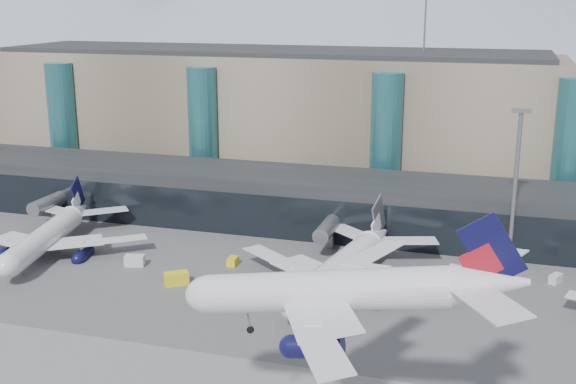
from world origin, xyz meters
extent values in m
plane|color=#515154|center=(0.00, 0.00, 0.00)|extent=(900.00, 900.00, 0.00)
cube|color=black|center=(0.00, 58.00, 5.00)|extent=(170.00, 18.00, 10.00)
cube|color=black|center=(0.00, 49.10, 4.00)|extent=(170.00, 0.40, 8.00)
cylinder|color=slate|center=(-55.00, 47.00, 4.20)|extent=(2.80, 14.00, 2.80)
cube|color=slate|center=(-55.00, 47.00, 1.20)|extent=(1.20, 1.20, 2.40)
cylinder|color=slate|center=(0.00, 47.00, 4.20)|extent=(2.80, 14.00, 2.80)
cube|color=slate|center=(0.00, 47.00, 1.20)|extent=(1.20, 1.20, 2.40)
cube|color=gray|center=(-25.00, 90.00, 15.00)|extent=(130.00, 30.00, 30.00)
cube|color=black|center=(-25.00, 90.00, 30.50)|extent=(123.50, 28.00, 1.00)
cylinder|color=#27666D|center=(-70.00, 74.00, 14.00)|extent=(6.40, 6.40, 28.00)
cylinder|color=#27666D|center=(-35.00, 74.00, 14.00)|extent=(6.40, 6.40, 28.00)
cylinder|color=#27666D|center=(5.00, 74.00, 14.00)|extent=(6.40, 6.40, 28.00)
cylinder|color=#27666D|center=(40.00, 74.00, 14.00)|extent=(6.40, 6.40, 28.00)
cylinder|color=slate|center=(10.00, 90.00, 38.00)|extent=(0.40, 0.40, 16.00)
cone|color=gray|center=(-260.00, 380.00, 37.50)|extent=(320.00, 320.00, 75.00)
cylinder|color=slate|center=(30.00, 48.00, 12.50)|extent=(0.70, 0.70, 25.00)
cube|color=slate|center=(30.00, 48.00, 25.30)|extent=(3.00, 1.20, 0.60)
cylinder|color=silver|center=(14.70, -9.78, 18.00)|extent=(22.68, 4.05, 3.75)
ellipsoid|color=silver|center=(3.38, -9.92, 18.00)|extent=(5.30, 3.82, 3.75)
cone|color=silver|center=(29.24, -9.59, 18.19)|extent=(6.51, 3.83, 3.75)
cube|color=silver|center=(16.42, -17.84, 17.38)|extent=(11.97, 16.95, 0.19)
cylinder|color=#0C0C37|center=(15.10, -15.91, 15.47)|extent=(4.55, 2.12, 2.06)
cube|color=silver|center=(29.30, -14.11, 18.37)|extent=(6.88, 8.92, 0.15)
cube|color=silver|center=(16.21, -1.67, 17.38)|extent=(11.65, 16.99, 0.19)
cylinder|color=#0C0C37|center=(14.94, -3.63, 15.47)|extent=(4.55, 2.12, 2.06)
cube|color=silver|center=(29.18, -5.06, 18.37)|extent=(6.72, 8.95, 0.15)
cube|color=#0C0C37|center=(29.57, -9.58, 21.19)|extent=(5.60, 0.30, 6.60)
cube|color=maroon|center=(28.60, -9.59, 20.06)|extent=(3.75, 0.31, 3.61)
cylinder|color=slate|center=(6.78, -9.88, 15.56)|extent=(0.15, 0.15, 3.00)
cylinder|color=black|center=(6.78, -9.88, 14.25)|extent=(0.67, 0.25, 0.67)
cylinder|color=black|center=(15.70, -12.01, 14.25)|extent=(0.86, 0.34, 0.86)
cylinder|color=black|center=(15.64, -7.51, 14.25)|extent=(0.86, 0.34, 0.86)
cylinder|color=silver|center=(-45.46, 31.00, 4.45)|extent=(8.50, 24.41, 3.99)
ellipsoid|color=silver|center=(-43.17, 19.17, 4.45)|extent=(4.98, 6.25, 3.99)
cone|color=silver|center=(-48.40, 46.21, 4.65)|extent=(5.23, 7.52, 3.99)
cube|color=silver|center=(-37.34, 34.32, 3.79)|extent=(17.37, 14.84, 0.20)
cylinder|color=#0C0C37|center=(-39.10, 32.58, 1.75)|extent=(3.07, 5.15, 2.20)
cube|color=silver|center=(-43.67, 47.12, 4.85)|extent=(9.12, 8.30, 0.16)
cube|color=silver|center=(-54.23, 31.06, 3.79)|extent=(18.11, 9.85, 0.20)
cylinder|color=#0C0C37|center=(-51.94, 30.10, 1.75)|extent=(3.07, 5.15, 2.20)
cube|color=silver|center=(-53.13, 45.29, 4.85)|extent=(9.56, 5.91, 0.16)
cube|color=#0C0C37|center=(-48.46, 46.54, 7.84)|extent=(1.37, 5.90, 7.03)
cube|color=silver|center=(-48.27, 45.53, 6.64)|extent=(1.03, 3.97, 3.84)
cylinder|color=slate|center=(-43.86, 22.72, 1.85)|extent=(0.16, 0.16, 3.19)
cylinder|color=black|center=(-43.86, 22.72, 0.46)|extent=(0.38, 0.74, 0.71)
cylinder|color=black|center=(-43.30, 32.47, 0.46)|extent=(0.52, 0.96, 0.91)
cylinder|color=black|center=(-48.01, 31.56, 0.46)|extent=(0.52, 0.96, 0.91)
cylinder|color=silver|center=(5.98, 30.21, 4.81)|extent=(9.19, 26.42, 4.32)
ellipsoid|color=silver|center=(3.50, 17.41, 4.81)|extent=(5.39, 6.76, 4.32)
cone|color=silver|center=(9.16, 46.67, 5.03)|extent=(5.66, 8.14, 4.32)
cube|color=silver|center=(15.48, 30.27, 4.10)|extent=(19.61, 10.67, 0.22)
cylinder|color=#0C0C37|center=(13.00, 29.23, 1.90)|extent=(3.32, 5.57, 2.38)
cube|color=silver|center=(14.28, 45.68, 5.25)|extent=(10.35, 6.40, 0.17)
cube|color=silver|center=(-2.81, 33.81, 4.10)|extent=(18.80, 16.06, 0.22)
cylinder|color=#0C0C37|center=(-0.90, 31.92, 1.90)|extent=(3.32, 5.57, 2.38)
cube|color=silver|center=(4.04, 47.66, 5.25)|extent=(9.87, 8.99, 0.17)
cube|color=slate|center=(9.23, 47.04, 8.49)|extent=(1.48, 6.38, 7.61)
cube|color=silver|center=(9.02, 45.94, 7.19)|extent=(1.12, 4.30, 4.16)
cylinder|color=slate|center=(4.24, 21.25, 2.01)|extent=(0.18, 0.18, 3.46)
cylinder|color=black|center=(4.24, 21.25, 0.49)|extent=(0.41, 0.80, 0.77)
cylinder|color=black|center=(8.74, 30.82, 0.49)|extent=(0.56, 1.04, 0.99)
cylinder|color=black|center=(3.64, 31.80, 0.49)|extent=(0.56, 1.04, 0.99)
cube|color=silver|center=(-28.51, 29.51, 0.88)|extent=(3.49, 2.52, 1.77)
cube|color=yellow|center=(-13.25, 34.27, 0.67)|extent=(1.47, 2.34, 1.33)
cube|color=#4A4A4F|center=(16.77, 28.22, 0.93)|extent=(3.67, 2.52, 1.86)
cube|color=silver|center=(36.91, 41.39, 0.68)|extent=(2.28, 2.71, 1.37)
cube|color=yellow|center=(-18.55, 24.15, 0.98)|extent=(3.96, 3.61, 1.96)
camera|label=1|loc=(27.05, -69.20, 42.41)|focal=45.00mm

